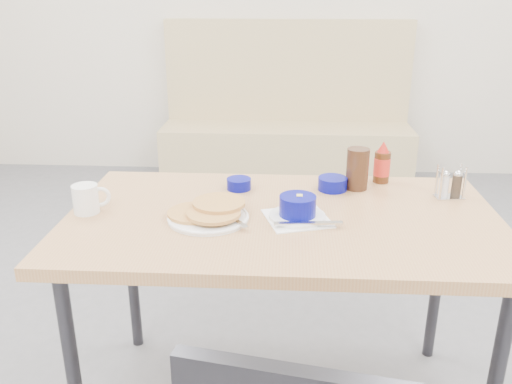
# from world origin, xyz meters

# --- Properties ---
(booth_bench) EXTENTS (1.90, 0.56, 1.22)m
(booth_bench) POSITION_xyz_m (0.00, 2.78, 0.35)
(booth_bench) COLOR tan
(booth_bench) RESTS_ON ground
(dining_table) EXTENTS (1.40, 0.80, 0.76)m
(dining_table) POSITION_xyz_m (0.00, 0.25, 0.70)
(dining_table) COLOR #B08451
(dining_table) RESTS_ON ground
(pancake_plate) EXTENTS (0.27, 0.26, 0.05)m
(pancake_plate) POSITION_xyz_m (-0.23, 0.20, 0.78)
(pancake_plate) COLOR white
(pancake_plate) RESTS_ON dining_table
(coffee_mug) EXTENTS (0.12, 0.08, 0.09)m
(coffee_mug) POSITION_xyz_m (-0.64, 0.23, 0.81)
(coffee_mug) COLOR white
(coffee_mug) RESTS_ON dining_table
(grits_setting) EXTENTS (0.26, 0.24, 0.08)m
(grits_setting) POSITION_xyz_m (0.05, 0.22, 0.79)
(grits_setting) COLOR white
(grits_setting) RESTS_ON dining_table
(creamer_bowl) EXTENTS (0.09, 0.09, 0.04)m
(creamer_bowl) POSITION_xyz_m (-0.16, 0.48, 0.78)
(creamer_bowl) COLOR #050874
(creamer_bowl) RESTS_ON dining_table
(butter_bowl) EXTENTS (0.10, 0.10, 0.05)m
(butter_bowl) POSITION_xyz_m (0.18, 0.49, 0.78)
(butter_bowl) COLOR #050874
(butter_bowl) RESTS_ON dining_table
(amber_tumbler) EXTENTS (0.09, 0.09, 0.15)m
(amber_tumbler) POSITION_xyz_m (0.26, 0.51, 0.84)
(amber_tumbler) COLOR #381F11
(amber_tumbler) RESTS_ON dining_table
(condiment_caddy) EXTENTS (0.10, 0.07, 0.12)m
(condiment_caddy) POSITION_xyz_m (0.58, 0.44, 0.80)
(condiment_caddy) COLOR silver
(condiment_caddy) RESTS_ON dining_table
(syrup_bottle) EXTENTS (0.06, 0.06, 0.16)m
(syrup_bottle) POSITION_xyz_m (0.37, 0.59, 0.83)
(syrup_bottle) COLOR #47230F
(syrup_bottle) RESTS_ON dining_table
(sugar_wrapper) EXTENTS (0.05, 0.05, 0.00)m
(sugar_wrapper) POSITION_xyz_m (-0.17, 0.30, 0.76)
(sugar_wrapper) COLOR #F45181
(sugar_wrapper) RESTS_ON dining_table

